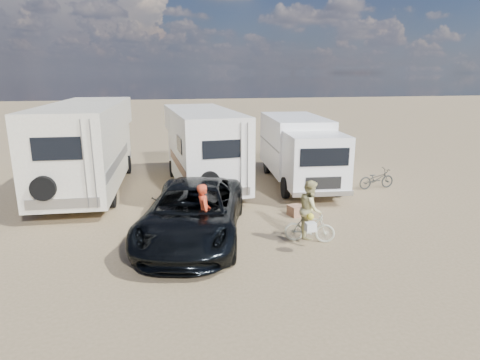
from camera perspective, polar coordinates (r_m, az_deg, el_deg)
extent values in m
plane|color=#937B57|center=(11.87, -1.17, -9.51)|extent=(140.00, 140.00, 0.00)
imported|color=black|center=(12.36, -6.51, -4.45)|extent=(4.15, 6.49, 1.66)
imported|color=#F14400|center=(11.90, -5.00, -7.10)|extent=(1.78, 0.70, 0.92)
imported|color=beige|center=(12.30, 9.67, -6.58)|extent=(1.54, 0.91, 0.89)
imported|color=red|center=(11.76, -5.04, -5.37)|extent=(0.43, 0.63, 1.68)
imported|color=#C5BC7C|center=(12.16, 9.75, -4.79)|extent=(0.89, 1.00, 1.71)
imported|color=#262926|center=(18.64, 18.49, 0.16)|extent=(1.69, 0.71, 0.87)
cube|color=teal|center=(14.99, -9.61, -3.67)|extent=(0.56, 0.45, 0.39)
cube|color=#93654B|center=(14.52, 7.78, -4.24)|extent=(0.58, 0.58, 0.37)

